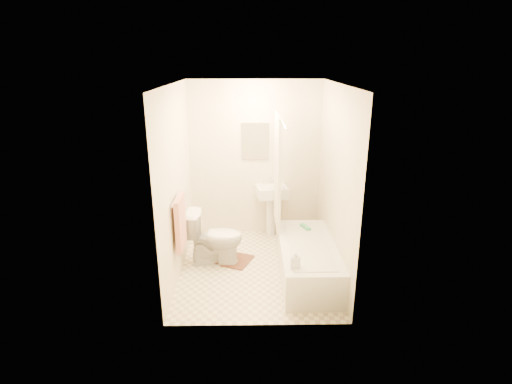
{
  "coord_description": "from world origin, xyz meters",
  "views": [
    {
      "loc": [
        -0.08,
        -4.76,
        2.69
      ],
      "look_at": [
        0.0,
        0.25,
        1.0
      ],
      "focal_mm": 28.0,
      "sensor_mm": 36.0,
      "label": 1
    }
  ],
  "objects_px": {
    "sink": "(271,209)",
    "soap_bottle": "(296,260)",
    "bathtub": "(307,260)",
    "bath_mat": "(229,259)",
    "toilet": "(215,238)"
  },
  "relations": [
    {
      "from": "toilet",
      "to": "bath_mat",
      "type": "xyz_separation_m",
      "value": [
        0.19,
        0.06,
        -0.36
      ]
    },
    {
      "from": "toilet",
      "to": "bath_mat",
      "type": "distance_m",
      "value": 0.41
    },
    {
      "from": "toilet",
      "to": "sink",
      "type": "height_order",
      "value": "sink"
    },
    {
      "from": "sink",
      "to": "bathtub",
      "type": "height_order",
      "value": "sink"
    },
    {
      "from": "sink",
      "to": "soap_bottle",
      "type": "bearing_deg",
      "value": -93.93
    },
    {
      "from": "toilet",
      "to": "soap_bottle",
      "type": "relative_size",
      "value": 3.84
    },
    {
      "from": "sink",
      "to": "bathtub",
      "type": "bearing_deg",
      "value": -81.7
    },
    {
      "from": "bathtub",
      "to": "bath_mat",
      "type": "xyz_separation_m",
      "value": [
        -1.03,
        0.45,
        -0.21
      ]
    },
    {
      "from": "bathtub",
      "to": "sink",
      "type": "bearing_deg",
      "value": 107.69
    },
    {
      "from": "sink",
      "to": "bath_mat",
      "type": "distance_m",
      "value": 1.12
    },
    {
      "from": "bathtub",
      "to": "bath_mat",
      "type": "distance_m",
      "value": 1.14
    },
    {
      "from": "sink",
      "to": "bathtub",
      "type": "distance_m",
      "value": 1.34
    },
    {
      "from": "sink",
      "to": "bathtub",
      "type": "xyz_separation_m",
      "value": [
        0.4,
        -1.26,
        -0.22
      ]
    },
    {
      "from": "bathtub",
      "to": "toilet",
      "type": "bearing_deg",
      "value": 162.43
    },
    {
      "from": "sink",
      "to": "soap_bottle",
      "type": "height_order",
      "value": "sink"
    }
  ]
}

